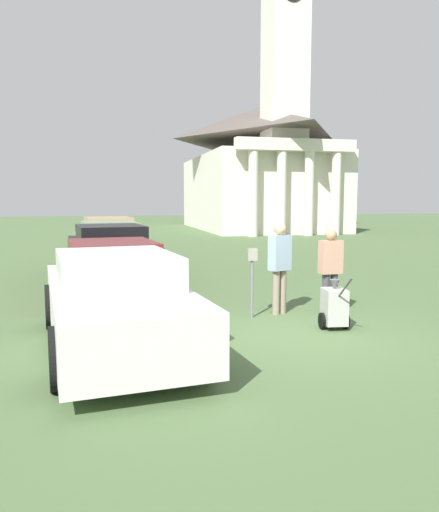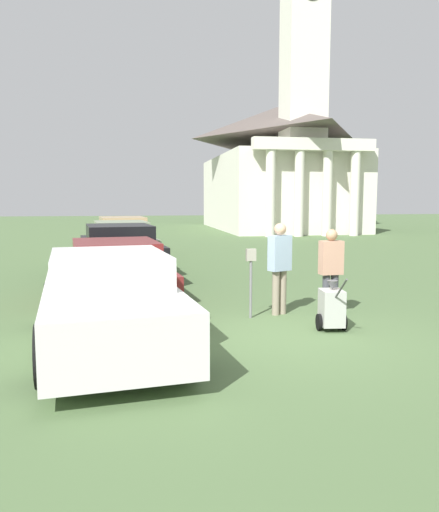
{
  "view_description": "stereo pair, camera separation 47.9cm",
  "coord_description": "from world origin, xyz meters",
  "px_view_note": "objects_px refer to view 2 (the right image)",
  "views": [
    {
      "loc": [
        -2.81,
        -7.43,
        2.19
      ],
      "look_at": [
        -0.67,
        1.85,
        1.1
      ],
      "focal_mm": 35.0,
      "sensor_mm": 36.0,
      "label": 1
    },
    {
      "loc": [
        -2.34,
        -7.52,
        2.19
      ],
      "look_at": [
        -0.67,
        1.85,
        1.1
      ],
      "focal_mm": 35.0,
      "sensor_mm": 36.0,
      "label": 2
    }
  ],
  "objects_px": {
    "person_worker": "(280,263)",
    "parking_meter": "(251,270)",
    "equipment_cart": "(332,308)",
    "parked_car_tan": "(122,236)",
    "parked_car_black": "(119,252)",
    "church": "(279,158)",
    "parked_car_maroon": "(115,274)",
    "parked_car_white": "(109,301)",
    "parked_car_sage": "(121,244)",
    "person_supervisor": "(331,267)"
  },
  "relations": [
    {
      "from": "parked_car_maroon",
      "to": "equipment_cart",
      "type": "relative_size",
      "value": 5.0
    },
    {
      "from": "parked_car_maroon",
      "to": "church",
      "type": "xyz_separation_m",
      "value": [
        10.95,
        24.75,
        4.49
      ]
    },
    {
      "from": "parked_car_sage",
      "to": "parking_meter",
      "type": "height_order",
      "value": "parked_car_sage"
    },
    {
      "from": "equipment_cart",
      "to": "church",
      "type": "relative_size",
      "value": 0.05
    },
    {
      "from": "parked_car_maroon",
      "to": "parked_car_sage",
      "type": "bearing_deg",
      "value": 83.04
    },
    {
      "from": "parked_car_black",
      "to": "person_supervisor",
      "type": "height_order",
      "value": "person_supervisor"
    },
    {
      "from": "person_supervisor",
      "to": "equipment_cart",
      "type": "xyz_separation_m",
      "value": [
        -0.38,
        -0.98,
        -0.54
      ]
    },
    {
      "from": "parked_car_maroon",
      "to": "parked_car_tan",
      "type": "distance_m",
      "value": 9.94
    },
    {
      "from": "parked_car_black",
      "to": "equipment_cart",
      "type": "xyz_separation_m",
      "value": [
        3.62,
        -6.6,
        -0.32
      ]
    },
    {
      "from": "person_worker",
      "to": "equipment_cart",
      "type": "bearing_deg",
      "value": 88.65
    },
    {
      "from": "parked_car_maroon",
      "to": "parked_car_sage",
      "type": "xyz_separation_m",
      "value": [
        -0.0,
        6.6,
        0.04
      ]
    },
    {
      "from": "equipment_cart",
      "to": "person_worker",
      "type": "bearing_deg",
      "value": 118.89
    },
    {
      "from": "parked_car_black",
      "to": "equipment_cart",
      "type": "relative_size",
      "value": 5.29
    },
    {
      "from": "parked_car_maroon",
      "to": "parking_meter",
      "type": "height_order",
      "value": "parked_car_maroon"
    },
    {
      "from": "parked_car_white",
      "to": "equipment_cart",
      "type": "distance_m",
      "value": 3.65
    },
    {
      "from": "parking_meter",
      "to": "parked_car_maroon",
      "type": "bearing_deg",
      "value": 146.29
    },
    {
      "from": "parked_car_black",
      "to": "equipment_cart",
      "type": "height_order",
      "value": "parked_car_black"
    },
    {
      "from": "parked_car_white",
      "to": "person_supervisor",
      "type": "relative_size",
      "value": 3.03
    },
    {
      "from": "person_worker",
      "to": "parking_meter",
      "type": "bearing_deg",
      "value": -6.03
    },
    {
      "from": "parked_car_black",
      "to": "church",
      "type": "height_order",
      "value": "church"
    },
    {
      "from": "church",
      "to": "parked_car_tan",
      "type": "bearing_deg",
      "value": -126.46
    },
    {
      "from": "person_worker",
      "to": "church",
      "type": "relative_size",
      "value": 0.08
    },
    {
      "from": "parked_car_black",
      "to": "church",
      "type": "xyz_separation_m",
      "value": [
        10.95,
        20.9,
        4.42
      ]
    },
    {
      "from": "parking_meter",
      "to": "parked_car_white",
      "type": "bearing_deg",
      "value": -151.44
    },
    {
      "from": "parked_car_white",
      "to": "parked_car_sage",
      "type": "distance_m",
      "value": 9.62
    },
    {
      "from": "parked_car_white",
      "to": "parking_meter",
      "type": "xyz_separation_m",
      "value": [
        2.5,
        1.36,
        0.22
      ]
    },
    {
      "from": "equipment_cart",
      "to": "church",
      "type": "bearing_deg",
      "value": 81.71
    },
    {
      "from": "church",
      "to": "parking_meter",
      "type": "bearing_deg",
      "value": -107.74
    },
    {
      "from": "parked_car_tan",
      "to": "person_supervisor",
      "type": "relative_size",
      "value": 3.09
    },
    {
      "from": "church",
      "to": "parked_car_maroon",
      "type": "bearing_deg",
      "value": -113.86
    },
    {
      "from": "parking_meter",
      "to": "church",
      "type": "distance_m",
      "value": 28.06
    },
    {
      "from": "parked_car_white",
      "to": "parked_car_maroon",
      "type": "relative_size",
      "value": 0.99
    },
    {
      "from": "parked_car_white",
      "to": "parked_car_tan",
      "type": "distance_m",
      "value": 12.96
    },
    {
      "from": "parked_car_white",
      "to": "person_worker",
      "type": "bearing_deg",
      "value": 19.61
    },
    {
      "from": "parked_car_black",
      "to": "parked_car_maroon",
      "type": "bearing_deg",
      "value": -96.96
    },
    {
      "from": "parked_car_black",
      "to": "parking_meter",
      "type": "xyz_separation_m",
      "value": [
        2.5,
        -5.52,
        0.19
      ]
    },
    {
      "from": "parked_car_black",
      "to": "equipment_cart",
      "type": "distance_m",
      "value": 7.54
    },
    {
      "from": "parked_car_maroon",
      "to": "parking_meter",
      "type": "xyz_separation_m",
      "value": [
        2.5,
        -1.67,
        0.26
      ]
    },
    {
      "from": "parked_car_black",
      "to": "equipment_cart",
      "type": "bearing_deg",
      "value": -68.19
    },
    {
      "from": "parked_car_sage",
      "to": "person_worker",
      "type": "distance_m",
      "value": 8.65
    },
    {
      "from": "parked_car_white",
      "to": "equipment_cart",
      "type": "relative_size",
      "value": 4.95
    },
    {
      "from": "equipment_cart",
      "to": "church",
      "type": "height_order",
      "value": "church"
    },
    {
      "from": "parked_car_tan",
      "to": "parked_car_white",
      "type": "bearing_deg",
      "value": -96.97
    },
    {
      "from": "parked_car_white",
      "to": "parked_car_maroon",
      "type": "bearing_deg",
      "value": 83.03
    },
    {
      "from": "parked_car_black",
      "to": "parked_car_white",
      "type": "bearing_deg",
      "value": -96.96
    },
    {
      "from": "parking_meter",
      "to": "parked_car_sage",
      "type": "bearing_deg",
      "value": 106.82
    },
    {
      "from": "parked_car_white",
      "to": "parked_car_maroon",
      "type": "distance_m",
      "value": 3.03
    },
    {
      "from": "parked_car_sage",
      "to": "person_worker",
      "type": "bearing_deg",
      "value": -75.94
    },
    {
      "from": "parked_car_tan",
      "to": "person_worker",
      "type": "relative_size",
      "value": 2.9
    },
    {
      "from": "parked_car_sage",
      "to": "parked_car_maroon",
      "type": "bearing_deg",
      "value": -96.96
    }
  ]
}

